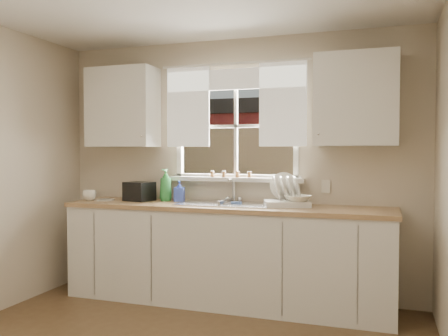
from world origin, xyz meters
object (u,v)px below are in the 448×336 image
(cup, at_px, (89,195))
(black_appliance, at_px, (139,191))
(soap_bottle_a, at_px, (166,185))
(dish_rack, at_px, (286,197))

(cup, relative_size, black_appliance, 0.53)
(soap_bottle_a, height_order, black_appliance, soap_bottle_a)
(cup, bearing_deg, black_appliance, 11.09)
(black_appliance, bearing_deg, soap_bottle_a, 27.89)
(dish_rack, xyz_separation_m, cup, (-1.96, -0.16, -0.03))
(soap_bottle_a, bearing_deg, cup, -149.56)
(dish_rack, xyz_separation_m, soap_bottle_a, (-1.22, 0.06, 0.08))
(cup, bearing_deg, dish_rack, -1.94)
(dish_rack, bearing_deg, soap_bottle_a, 177.23)
(dish_rack, bearing_deg, black_appliance, -179.83)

